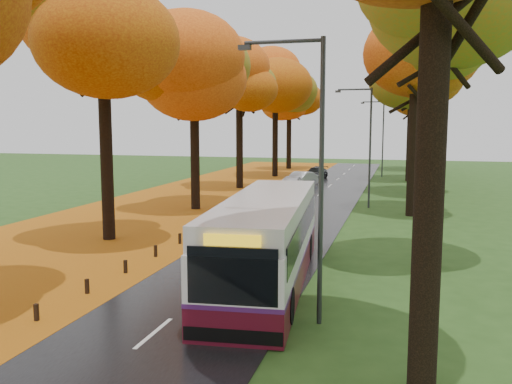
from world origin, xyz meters
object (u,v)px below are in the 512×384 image
at_px(bus, 267,238).
at_px(car_silver, 300,180).
at_px(streetlamp_far, 381,132).
at_px(car_white, 291,184).
at_px(streetlamp_mid, 366,138).
at_px(car_dark, 316,173).
at_px(streetlamp_near, 312,159).

xyz_separation_m(bus, car_silver, (-4.14, 28.46, -0.91)).
distance_m(streetlamp_far, car_white, 17.64).
height_order(streetlamp_far, bus, streetlamp_far).
xyz_separation_m(streetlamp_mid, streetlamp_far, (0.00, 22.00, 0.00)).
distance_m(bus, car_dark, 36.36).
bearing_deg(streetlamp_mid, streetlamp_far, 90.00).
bearing_deg(car_white, bus, -82.16).
distance_m(car_white, car_silver, 3.87).
relative_size(bus, car_dark, 2.86).
distance_m(streetlamp_mid, streetlamp_far, 22.00).
xyz_separation_m(streetlamp_far, car_dark, (-6.12, -4.46, -4.07)).
distance_m(streetlamp_near, car_dark, 40.22).
bearing_deg(streetlamp_near, car_silver, 101.17).
bearing_deg(bus, streetlamp_near, -63.26).
height_order(streetlamp_near, car_white, streetlamp_near).
xyz_separation_m(streetlamp_near, streetlamp_far, (0.00, 44.00, 0.00)).
bearing_deg(streetlamp_mid, car_dark, 109.23).
xyz_separation_m(streetlamp_mid, car_white, (-6.30, 6.01, -3.95)).
height_order(streetlamp_mid, car_white, streetlamp_mid).
bearing_deg(car_silver, car_white, -71.38).
bearing_deg(streetlamp_mid, bus, -96.60).
bearing_deg(car_dark, streetlamp_mid, -62.50).
relative_size(streetlamp_mid, bus, 0.68).
bearing_deg(streetlamp_far, streetlamp_mid, -90.00).
bearing_deg(car_silver, car_dark, 107.30).
relative_size(bus, car_silver, 2.83).
bearing_deg(streetlamp_near, bus, 122.25).
bearing_deg(car_silver, streetlamp_far, 81.17).
bearing_deg(bus, streetlamp_far, 81.45).
bearing_deg(car_white, car_dark, 87.41).
relative_size(streetlamp_near, car_dark, 1.94).
relative_size(streetlamp_mid, streetlamp_far, 1.00).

